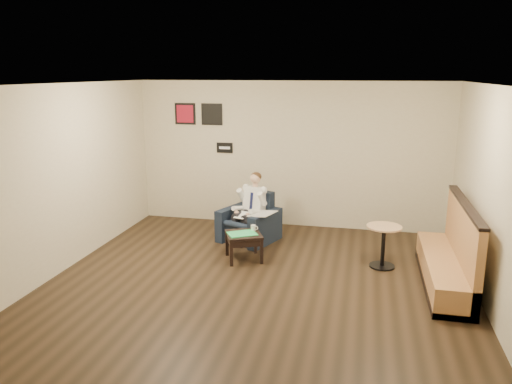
% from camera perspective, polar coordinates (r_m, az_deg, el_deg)
% --- Properties ---
extents(ground, '(6.00, 6.00, 0.00)m').
position_cam_1_polar(ground, '(7.20, 0.04, -10.69)').
color(ground, black).
rests_on(ground, ground).
extents(wall_back, '(6.00, 0.02, 2.80)m').
position_cam_1_polar(wall_back, '(9.64, 3.90, 4.25)').
color(wall_back, beige).
rests_on(wall_back, ground).
extents(wall_front, '(6.00, 0.02, 2.80)m').
position_cam_1_polar(wall_front, '(4.00, -9.39, -9.54)').
color(wall_front, beige).
rests_on(wall_front, ground).
extents(wall_left, '(0.02, 6.00, 2.80)m').
position_cam_1_polar(wall_left, '(7.94, -21.63, 1.28)').
color(wall_left, beige).
rests_on(wall_left, ground).
extents(wall_right, '(0.02, 6.00, 2.80)m').
position_cam_1_polar(wall_right, '(6.78, 25.64, -1.08)').
color(wall_right, beige).
rests_on(wall_right, ground).
extents(ceiling, '(6.00, 6.00, 0.02)m').
position_cam_1_polar(ceiling, '(6.56, 0.04, 12.19)').
color(ceiling, white).
rests_on(ceiling, wall_back).
extents(seating_sign, '(0.32, 0.02, 0.20)m').
position_cam_1_polar(seating_sign, '(9.88, -3.60, 5.07)').
color(seating_sign, black).
rests_on(seating_sign, wall_back).
extents(art_print_left, '(0.42, 0.03, 0.42)m').
position_cam_1_polar(art_print_left, '(10.06, -8.09, 8.84)').
color(art_print_left, '#A41429').
rests_on(art_print_left, wall_back).
extents(art_print_right, '(0.42, 0.03, 0.42)m').
position_cam_1_polar(art_print_right, '(9.88, -5.07, 8.84)').
color(art_print_right, black).
rests_on(art_print_right, wall_back).
extents(armchair, '(1.14, 1.14, 0.85)m').
position_cam_1_polar(armchair, '(8.91, -0.83, -2.94)').
color(armchair, black).
rests_on(armchair, ground).
extents(seated_man, '(0.82, 0.98, 1.16)m').
position_cam_1_polar(seated_man, '(8.78, -1.24, -2.13)').
color(seated_man, white).
rests_on(seated_man, armchair).
extents(lap_papers, '(0.27, 0.32, 0.01)m').
position_cam_1_polar(lap_papers, '(8.73, -1.59, -2.64)').
color(lap_papers, white).
rests_on(lap_papers, seated_man).
extents(newspaper, '(0.50, 0.55, 0.01)m').
position_cam_1_polar(newspaper, '(8.60, 0.76, -2.49)').
color(newspaper, silver).
rests_on(newspaper, armchair).
extents(side_table, '(0.71, 0.71, 0.44)m').
position_cam_1_polar(side_table, '(8.07, -1.40, -6.24)').
color(side_table, black).
rests_on(side_table, ground).
extents(green_folder, '(0.54, 0.50, 0.01)m').
position_cam_1_polar(green_folder, '(7.98, -1.60, -4.77)').
color(green_folder, '#2AD266').
rests_on(green_folder, side_table).
extents(coffee_mug, '(0.11, 0.11, 0.09)m').
position_cam_1_polar(coffee_mug, '(8.13, -0.33, -4.11)').
color(coffee_mug, white).
rests_on(coffee_mug, side_table).
extents(smartphone, '(0.15, 0.10, 0.01)m').
position_cam_1_polar(smartphone, '(8.16, -1.26, -4.37)').
color(smartphone, black).
rests_on(smartphone, side_table).
extents(banquette, '(0.55, 2.31, 1.18)m').
position_cam_1_polar(banquette, '(7.54, 20.88, -5.64)').
color(banquette, '#A87241').
rests_on(banquette, ground).
extents(cafe_table, '(0.69, 0.69, 0.66)m').
position_cam_1_polar(cafe_table, '(7.99, 14.32, -6.06)').
color(cafe_table, tan).
rests_on(cafe_table, ground).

